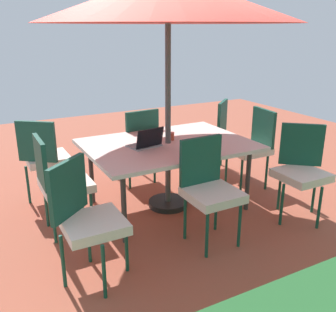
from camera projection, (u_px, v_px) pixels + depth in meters
ground_plane at (168, 206)px, 4.36m from camera, size 10.00×10.00×0.02m
dining_table at (168, 147)px, 4.13m from camera, size 1.74×1.28×0.74m
patio_umbrella at (168, 0)px, 3.66m from camera, size 2.59×2.59×2.41m
chair_northwest at (301, 167)px, 3.95m from camera, size 0.58×0.59×0.98m
chair_north at (209, 186)px, 3.49m from camera, size 0.46×0.46×0.98m
chair_west at (252, 144)px, 4.73m from camera, size 0.48×0.47×0.98m
chair_southwest at (211, 131)px, 5.33m from camera, size 0.59×0.59×0.98m
chair_southeast at (45, 155)px, 4.33m from camera, size 0.58×0.58×0.98m
chair_east at (59, 180)px, 3.63m from camera, size 0.46×0.46×0.98m
chair_northeast at (86, 216)px, 2.94m from camera, size 0.58×0.59×0.98m
chair_south at (137, 142)px, 4.82m from camera, size 0.46×0.48×0.98m
laptop at (146, 143)px, 3.96m from camera, size 0.36×0.30×0.21m
cup at (171, 136)px, 4.21m from camera, size 0.07×0.07×0.09m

